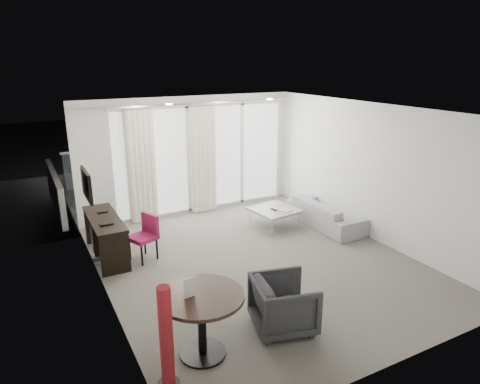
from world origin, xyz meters
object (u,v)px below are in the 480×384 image
red_lamp (166,337)px  tub_armchair (284,304)px  desk (106,237)px  round_table (202,325)px  sofa (325,213)px  desk_chair (143,238)px  rattan_chair_b (233,166)px  coffee_table (274,218)px  rattan_chair_a (194,178)px

red_lamp → tub_armchair: (1.65, 0.27, -0.24)m
desk → round_table: (0.46, -3.21, 0.03)m
red_lamp → tub_armchair: red_lamp is taller
round_table → red_lamp: size_ratio=0.85×
desk → sofa: size_ratio=0.85×
red_lamp → sofa: bearing=33.1°
tub_armchair → sofa: tub_armchair is taller
desk_chair → rattan_chair_b: 5.21m
desk_chair → coffee_table: bearing=-18.1°
coffee_table → sofa: (0.97, -0.44, 0.07)m
red_lamp → tub_armchair: size_ratio=1.53×
rattan_chair_b → sofa: bearing=-80.4°
sofa → tub_armchair: bearing=133.3°
round_table → tub_armchair: bearing=-0.7°
coffee_table → sofa: size_ratio=0.47×
tub_armchair → rattan_chair_b: bearing=-7.7°
desk_chair → rattan_chair_a: (2.32, 3.35, -0.03)m
red_lamp → rattan_chair_a: red_lamp is taller
coffee_table → sofa: 1.07m
coffee_table → rattan_chair_a: (-0.52, 3.12, 0.17)m
round_table → rattan_chair_b: 7.51m
rattan_chair_b → desk: bearing=-134.6°
round_table → rattan_chair_a: size_ratio=1.36×
round_table → red_lamp: bearing=-151.4°
desk → round_table: 3.24m
tub_armchair → sofa: bearing=-32.8°
round_table → rattan_chair_a: round_table is taller
desk → rattan_chair_b: rattan_chair_b is taller
tub_armchair → coffee_table: size_ratio=0.89×
sofa → rattan_chair_a: 3.86m
desk_chair → round_table: desk_chair is taller
rattan_chair_b → desk_chair: bearing=-127.3°
sofa → rattan_chair_b: bearing=2.6°
coffee_table → desk_chair: bearing=-175.2°
round_table → coffee_table: bearing=46.1°
sofa → desk_chair: bearing=86.9°
desk_chair → red_lamp: 3.14m
desk → tub_armchair: size_ratio=2.04×
desk_chair → round_table: 2.80m
tub_armchair → sofa: 3.80m
tub_armchair → rattan_chair_a: (1.27, 6.16, 0.02)m
desk_chair → sofa: (3.81, -0.21, -0.13)m
red_lamp → coffee_table: red_lamp is taller
rattan_chair_a → desk_chair: bearing=-102.9°
desk → red_lamp: size_ratio=1.33×
desk → tub_armchair: 3.60m
round_table → sofa: 4.68m
red_lamp → coffee_table: bearing=44.0°
sofa → round_table: bearing=123.6°
red_lamp → rattan_chair_b: red_lamp is taller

